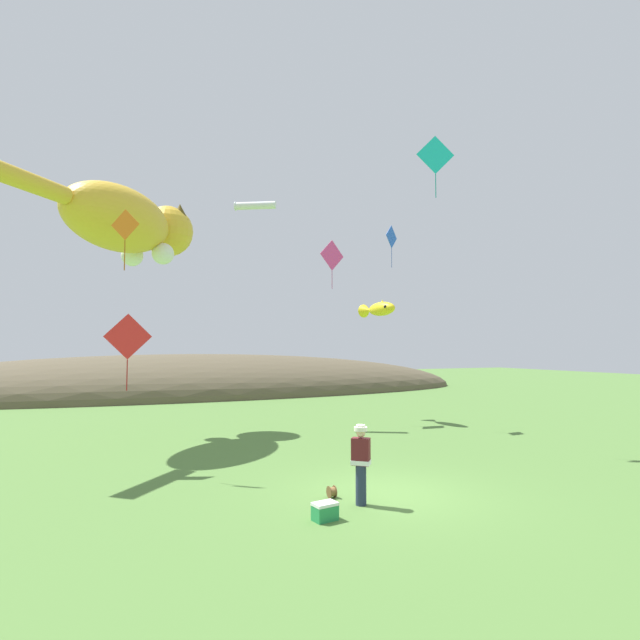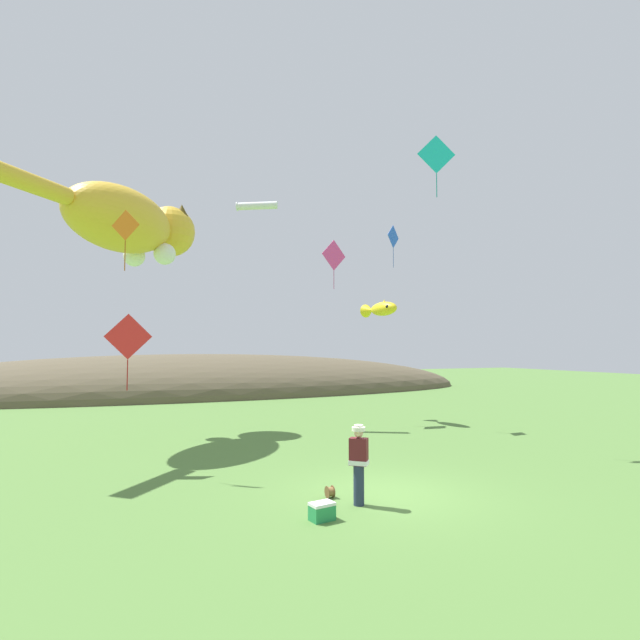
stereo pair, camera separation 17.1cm
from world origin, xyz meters
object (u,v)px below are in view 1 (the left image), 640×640
(kite_tube_streamer, at_px, (255,206))
(kite_diamond_blue, at_px, (391,237))
(kite_fish_windsock, at_px, (378,309))
(picnic_cooler, at_px, (325,511))
(kite_diamond_teal, at_px, (435,155))
(festival_attendant, at_px, (361,462))
(kite_diamond_pink, at_px, (332,256))
(kite_spool, at_px, (332,492))
(kite_diamond_orange, at_px, (125,226))
(kite_diamond_red, at_px, (128,337))
(kite_giant_cat, at_px, (130,224))

(kite_tube_streamer, bearing_deg, kite_diamond_blue, -29.92)
(kite_fish_windsock, relative_size, kite_diamond_blue, 1.33)
(picnic_cooler, distance_m, kite_diamond_teal, 13.71)
(festival_attendant, height_order, kite_diamond_blue, kite_diamond_blue)
(kite_fish_windsock, xyz_separation_m, kite_diamond_teal, (-1.32, -6.50, 5.23))
(kite_tube_streamer, relative_size, kite_diamond_pink, 0.80)
(kite_diamond_blue, bearing_deg, kite_fish_windsock, 78.18)
(kite_spool, bearing_deg, kite_tube_streamer, 82.80)
(kite_tube_streamer, distance_m, kite_diamond_blue, 6.67)
(kite_fish_windsock, xyz_separation_m, kite_diamond_pink, (-2.28, 0.52, 2.60))
(picnic_cooler, bearing_deg, kite_diamond_pink, 64.39)
(kite_diamond_orange, bearing_deg, festival_attendant, -48.93)
(kite_fish_windsock, distance_m, kite_diamond_red, 13.28)
(picnic_cooler, distance_m, kite_diamond_blue, 15.28)
(kite_diamond_teal, height_order, kite_diamond_pink, kite_diamond_teal)
(kite_fish_windsock, bearing_deg, kite_diamond_teal, -101.44)
(kite_diamond_teal, bearing_deg, kite_spool, -146.22)
(kite_diamond_pink, bearing_deg, festival_attendant, -112.13)
(kite_diamond_blue, distance_m, kite_diamond_orange, 12.29)
(kite_fish_windsock, xyz_separation_m, kite_tube_streamer, (-6.00, 1.29, 4.86))
(kite_fish_windsock, relative_size, kite_diamond_orange, 1.44)
(kite_diamond_teal, xyz_separation_m, kite_diamond_orange, (-10.64, 0.66, -3.56))
(kite_diamond_pink, xyz_separation_m, kite_diamond_red, (-9.54, -6.36, -4.21))
(festival_attendant, xyz_separation_m, kite_diamond_pink, (4.85, 11.91, 7.08))
(kite_tube_streamer, bearing_deg, kite_giant_cat, -164.42)
(kite_tube_streamer, bearing_deg, kite_diamond_orange, -129.92)
(kite_giant_cat, height_order, kite_tube_streamer, kite_tube_streamer)
(kite_giant_cat, relative_size, kite_diamond_pink, 3.28)
(picnic_cooler, height_order, kite_giant_cat, kite_giant_cat)
(kite_diamond_pink, bearing_deg, picnic_cooler, -115.61)
(kite_diamond_orange, bearing_deg, kite_spool, -47.11)
(kite_tube_streamer, height_order, kite_diamond_red, kite_tube_streamer)
(kite_spool, distance_m, kite_fish_windsock, 14.05)
(festival_attendant, distance_m, kite_spool, 1.17)
(kite_diamond_teal, bearing_deg, kite_tube_streamer, 120.99)
(kite_tube_streamer, relative_size, kite_diamond_teal, 0.82)
(festival_attendant, xyz_separation_m, kite_diamond_teal, (5.81, 4.88, 9.70))
(kite_fish_windsock, distance_m, kite_diamond_teal, 8.45)
(picnic_cooler, height_order, kite_diamond_blue, kite_diamond_blue)
(kite_fish_windsock, xyz_separation_m, kite_diamond_orange, (-11.96, -5.84, 1.67))
(kite_diamond_teal, distance_m, kite_diamond_pink, 7.56)
(kite_giant_cat, height_order, kite_fish_windsock, kite_giant_cat)
(kite_diamond_teal, bearing_deg, picnic_cooler, -141.83)
(kite_diamond_orange, relative_size, kite_diamond_red, 0.81)
(kite_fish_windsock, relative_size, kite_tube_streamer, 1.36)
(picnic_cooler, xyz_separation_m, kite_tube_streamer, (2.28, 13.26, 10.11))
(kite_giant_cat, distance_m, kite_diamond_blue, 11.30)
(picnic_cooler, xyz_separation_m, kite_diamond_blue, (7.87, 10.04, 8.42))
(kite_giant_cat, relative_size, kite_diamond_red, 3.53)
(kite_fish_windsock, distance_m, kite_tube_streamer, 7.82)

